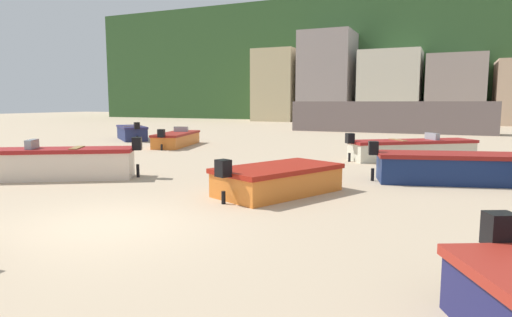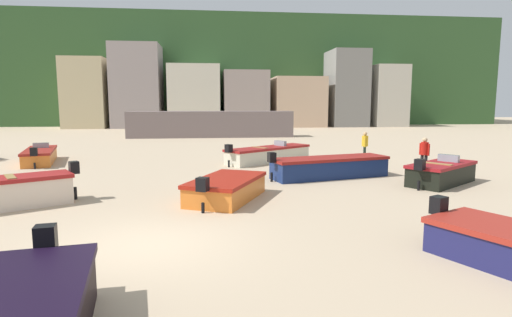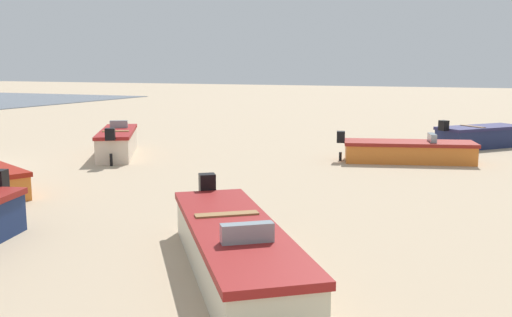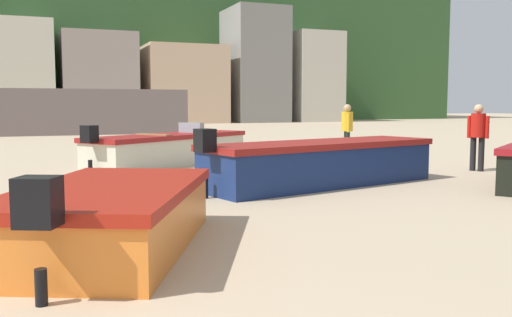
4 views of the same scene
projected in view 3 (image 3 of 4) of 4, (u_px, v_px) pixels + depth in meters
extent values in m
cylinder|color=black|center=(1.00, 217.00, 12.02)|extent=(0.12, 0.12, 0.38)
cube|color=orange|center=(409.00, 153.00, 19.96)|extent=(2.43, 4.55, 0.61)
cube|color=maroon|center=(409.00, 143.00, 19.90)|extent=(2.54, 4.67, 0.12)
cube|color=black|center=(341.00, 137.00, 20.16)|extent=(0.38, 0.36, 0.40)
cylinder|color=black|center=(340.00, 156.00, 20.28)|extent=(0.12, 0.12, 0.30)
cube|color=#8C9EA8|center=(432.00, 138.00, 19.78)|extent=(0.82, 0.40, 0.28)
cube|color=navy|center=(480.00, 138.00, 23.56)|extent=(3.63, 3.45, 0.75)
cube|color=navy|center=(481.00, 128.00, 23.49)|extent=(3.76, 3.58, 0.12)
cube|color=black|center=(444.00, 125.00, 22.60)|extent=(0.42, 0.43, 0.40)
cylinder|color=black|center=(443.00, 146.00, 22.73)|extent=(0.14, 0.14, 0.38)
cube|color=#8D6749|center=(473.00, 127.00, 23.28)|extent=(0.94, 1.01, 0.08)
cube|color=beige|center=(118.00, 144.00, 21.49)|extent=(4.34, 3.20, 0.83)
cube|color=maroon|center=(117.00, 132.00, 21.41)|extent=(4.47, 3.32, 0.12)
cube|color=black|center=(110.00, 134.00, 19.06)|extent=(0.40, 0.42, 0.40)
cylinder|color=black|center=(111.00, 160.00, 19.20)|extent=(0.14, 0.14, 0.42)
cube|color=#8C9EA8|center=(119.00, 124.00, 22.13)|extent=(0.51, 0.68, 0.28)
cube|color=olive|center=(116.00, 132.00, 20.87)|extent=(0.69, 0.94, 0.08)
cube|color=beige|center=(235.00, 254.00, 9.20)|extent=(4.94, 4.11, 0.70)
cube|color=maroon|center=(234.00, 229.00, 9.14)|extent=(5.07, 4.23, 0.12)
cube|color=black|center=(207.00, 183.00, 11.77)|extent=(0.42, 0.42, 0.40)
cylinder|color=black|center=(208.00, 220.00, 11.89)|extent=(0.14, 0.14, 0.35)
cube|color=#8C9EA8|center=(247.00, 233.00, 8.23)|extent=(0.62, 0.74, 0.28)
cube|color=olive|center=(227.00, 216.00, 9.75)|extent=(0.84, 1.02, 0.08)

